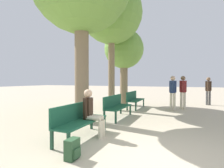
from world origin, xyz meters
TOP-DOWN VIEW (x-y plane):
  - ground_plane at (0.00, 0.00)m, footprint 80.00×80.00m
  - bench_row_0 at (-2.14, 0.61)m, footprint 0.54×1.86m
  - bench_row_1 at (-2.14, 3.32)m, footprint 0.54×1.86m
  - bench_row_2 at (-2.14, 6.03)m, footprint 0.54×1.86m
  - tree_row_1 at (-3.08, 5.04)m, footprint 3.17×3.17m
  - tree_row_2 at (-3.08, 7.02)m, footprint 2.43×2.43m
  - person_seated at (-1.89, 0.87)m, footprint 0.59×0.34m
  - backpack at (-1.55, -0.50)m, footprint 0.22×0.30m
  - pedestrian_near at (0.34, 6.73)m, footprint 0.36×0.32m
  - pedestrian_mid at (1.77, 8.95)m, footprint 0.35×0.30m
  - pedestrian_far at (-0.13, 6.16)m, footprint 0.36×0.27m

SIDE VIEW (x-z plane):
  - ground_plane at x=0.00m, z-range 0.00..0.00m
  - backpack at x=-1.55m, z-range 0.00..0.39m
  - bench_row_0 at x=-2.14m, z-range 0.07..0.99m
  - bench_row_1 at x=-2.14m, z-range 0.07..0.99m
  - bench_row_2 at x=-2.14m, z-range 0.07..0.99m
  - person_seated at x=-1.89m, z-range 0.04..1.33m
  - pedestrian_mid at x=1.77m, z-range 0.13..1.85m
  - pedestrian_far at x=-0.13m, z-range 0.13..1.88m
  - pedestrian_near at x=0.34m, z-range 0.13..1.89m
  - tree_row_2 at x=-3.08m, z-range 1.05..5.75m
  - tree_row_1 at x=-3.08m, z-range 1.66..8.25m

